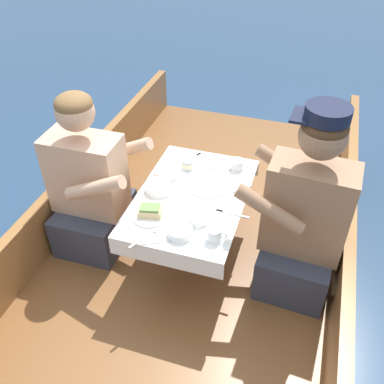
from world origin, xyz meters
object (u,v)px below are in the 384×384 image
at_px(person_port, 90,189).
at_px(person_starboard, 303,220).
at_px(tin_can, 188,164).
at_px(sandwich, 150,210).
at_px(coffee_cup_starboard, 214,234).
at_px(coffee_cup_port, 237,164).

distance_m(person_port, person_starboard, 1.16).
relative_size(person_port, tin_can, 14.30).
relative_size(sandwich, coffee_cup_starboard, 1.32).
relative_size(person_starboard, tin_can, 15.66).
height_order(person_port, coffee_cup_starboard, person_port).
distance_m(sandwich, coffee_cup_starboard, 0.35).
bearing_deg(coffee_cup_starboard, sandwich, 169.03).
xyz_separation_m(person_starboard, sandwich, (-0.73, -0.21, 0.05)).
bearing_deg(coffee_cup_port, coffee_cup_starboard, -87.51).
relative_size(sandwich, coffee_cup_port, 1.26).
height_order(person_starboard, sandwich, person_starboard).
distance_m(person_port, sandwich, 0.47).
xyz_separation_m(sandwich, coffee_cup_starboard, (0.34, -0.07, 0.00)).
bearing_deg(coffee_cup_port, person_port, -154.82).
bearing_deg(person_port, person_starboard, 1.37).
bearing_deg(sandwich, tin_can, 83.45).
relative_size(sandwich, tin_can, 1.91).
relative_size(person_port, person_starboard, 0.91).
relative_size(person_starboard, sandwich, 8.19).
bearing_deg(coffee_cup_starboard, person_port, 163.22).
distance_m(person_starboard, coffee_cup_port, 0.52).
relative_size(person_port, sandwich, 7.48).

